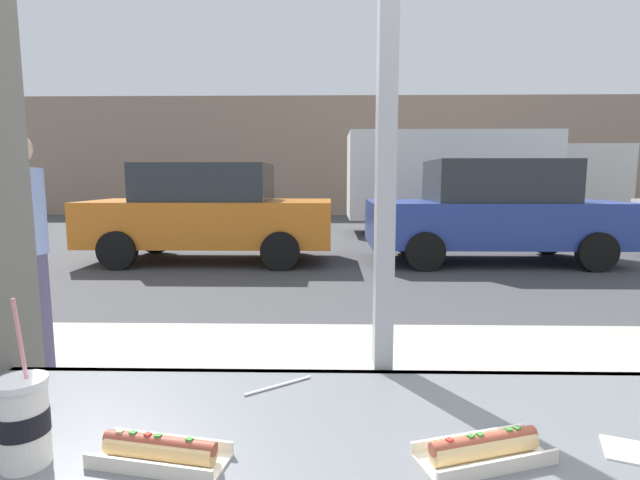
% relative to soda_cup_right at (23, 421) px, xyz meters
% --- Properties ---
extents(ground_plane, '(60.00, 60.00, 0.00)m').
position_rel_soda_cup_right_xyz_m(ground_plane, '(0.71, 8.41, -1.05)').
color(ground_plane, '#424244').
extents(sidewalk_strip, '(16.00, 2.80, 0.16)m').
position_rel_soda_cup_right_xyz_m(sidewalk_strip, '(0.71, 2.01, -0.97)').
color(sidewalk_strip, '#B2ADA3').
rests_on(sidewalk_strip, ground).
extents(window_wall, '(2.87, 0.20, 2.90)m').
position_rel_soda_cup_right_xyz_m(window_wall, '(0.71, 0.49, 0.74)').
color(window_wall, '#56544F').
rests_on(window_wall, ground).
extents(building_facade_far, '(28.00, 1.20, 4.80)m').
position_rel_soda_cup_right_xyz_m(building_facade_far, '(0.71, 19.27, 1.35)').
color(building_facade_far, gray).
rests_on(building_facade_far, ground).
extents(soda_cup_right, '(0.09, 0.09, 0.32)m').
position_rel_soda_cup_right_xyz_m(soda_cup_right, '(0.00, 0.00, 0.00)').
color(soda_cup_right, white).
rests_on(soda_cup_right, window_counter).
extents(hotdog_tray_near, '(0.27, 0.14, 0.05)m').
position_rel_soda_cup_right_xyz_m(hotdog_tray_near, '(0.24, 0.01, -0.06)').
color(hotdog_tray_near, beige).
rests_on(hotdog_tray_near, window_counter).
extents(hotdog_tray_far, '(0.27, 0.17, 0.05)m').
position_rel_soda_cup_right_xyz_m(hotdog_tray_far, '(0.85, 0.03, -0.06)').
color(hotdog_tray_far, beige).
rests_on(hotdog_tray_far, window_counter).
extents(loose_straw, '(0.16, 0.12, 0.01)m').
position_rel_soda_cup_right_xyz_m(loose_straw, '(0.43, 0.34, -0.08)').
color(loose_straw, white).
rests_on(loose_straw, window_counter).
extents(napkin_wrapper, '(0.14, 0.13, 0.00)m').
position_rel_soda_cup_right_xyz_m(napkin_wrapper, '(1.15, 0.06, -0.08)').
color(napkin_wrapper, white).
rests_on(napkin_wrapper, window_counter).
extents(parked_car_orange, '(4.34, 1.93, 1.76)m').
position_rel_soda_cup_right_xyz_m(parked_car_orange, '(-1.61, 7.68, -0.16)').
color(parked_car_orange, orange).
rests_on(parked_car_orange, ground).
extents(parked_car_blue, '(4.44, 1.94, 1.81)m').
position_rel_soda_cup_right_xyz_m(parked_car_blue, '(3.49, 7.68, -0.14)').
color(parked_car_blue, '#283D93').
rests_on(parked_car_blue, ground).
extents(box_truck, '(7.02, 2.44, 2.69)m').
position_rel_soda_cup_right_xyz_m(box_truck, '(4.48, 12.08, 0.46)').
color(box_truck, silver).
rests_on(box_truck, ground).
extents(pedestrian, '(0.32, 0.32, 1.63)m').
position_rel_soda_cup_right_xyz_m(pedestrian, '(-1.46, 2.22, 0.04)').
color(pedestrian, '#4B4263').
rests_on(pedestrian, sidewalk_strip).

